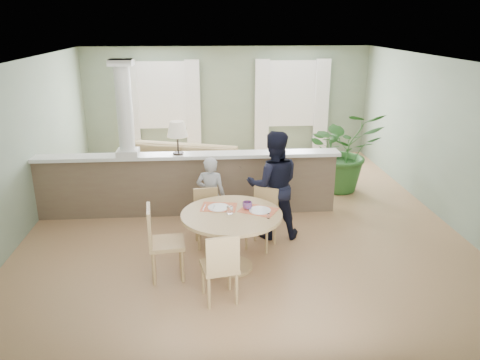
{
  "coord_description": "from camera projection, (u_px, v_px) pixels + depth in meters",
  "views": [
    {
      "loc": [
        -0.6,
        -7.6,
        3.3
      ],
      "look_at": [
        -0.08,
        -1.0,
        1.02
      ],
      "focal_mm": 35.0,
      "sensor_mm": 36.0,
      "label": 1
    }
  ],
  "objects": [
    {
      "name": "chair_far_man",
      "position": [
        263.0,
        215.0,
        7.07
      ],
      "size": [
        0.56,
        0.56,
        0.9
      ],
      "rotation": [
        0.0,
        0.0,
        -0.53
      ],
      "color": "tan",
      "rests_on": "ground"
    },
    {
      "name": "chair_far_boy",
      "position": [
        207.0,
        214.0,
        7.15
      ],
      "size": [
        0.44,
        0.44,
        0.87
      ],
      "rotation": [
        0.0,
        0.0,
        0.13
      ],
      "color": "tan",
      "rests_on": "ground"
    },
    {
      "name": "dining_table",
      "position": [
        232.0,
        225.0,
        6.35
      ],
      "size": [
        1.37,
        1.37,
        0.94
      ],
      "rotation": [
        0.0,
        0.0,
        -0.17
      ],
      "color": "tan",
      "rests_on": "ground"
    },
    {
      "name": "pony_wall",
      "position": [
        183.0,
        176.0,
        8.17
      ],
      "size": [
        5.32,
        0.38,
        2.7
      ],
      "color": "brown",
      "rests_on": "ground"
    },
    {
      "name": "room_shell",
      "position": [
        236.0,
        108.0,
        8.28
      ],
      "size": [
        7.02,
        8.02,
        2.71
      ],
      "color": "gray",
      "rests_on": "ground"
    },
    {
      "name": "man_person",
      "position": [
        273.0,
        185.0,
        7.27
      ],
      "size": [
        0.86,
        0.68,
        1.72
      ],
      "primitive_type": "imported",
      "rotation": [
        0.0,
        0.0,
        3.11
      ],
      "color": "black",
      "rests_on": "ground"
    },
    {
      "name": "child_person",
      "position": [
        211.0,
        196.0,
        7.45
      ],
      "size": [
        0.53,
        0.41,
        1.28
      ],
      "primitive_type": "imported",
      "rotation": [
        0.0,
        0.0,
        2.91
      ],
      "color": "#9F9FA4",
      "rests_on": "ground"
    },
    {
      "name": "ground",
      "position": [
        240.0,
        216.0,
        8.28
      ],
      "size": [
        8.0,
        8.0,
        0.0
      ],
      "primitive_type": "plane",
      "color": "tan",
      "rests_on": "ground"
    },
    {
      "name": "houseplant",
      "position": [
        343.0,
        151.0,
        9.33
      ],
      "size": [
        1.58,
        1.4,
        1.64
      ],
      "primitive_type": "imported",
      "rotation": [
        0.0,
        0.0,
        0.08
      ],
      "color": "#2A5C24",
      "rests_on": "ground"
    },
    {
      "name": "chair_near",
      "position": [
        221.0,
        265.0,
        5.6
      ],
      "size": [
        0.5,
        0.5,
        0.94
      ],
      "rotation": [
        0.0,
        0.0,
        3.34
      ],
      "color": "tan",
      "rests_on": "ground"
    },
    {
      "name": "sofa",
      "position": [
        177.0,
        169.0,
        9.46
      ],
      "size": [
        3.16,
        2.02,
        0.86
      ],
      "primitive_type": "imported",
      "rotation": [
        0.0,
        0.0,
        -0.32
      ],
      "color": "#957C51",
      "rests_on": "ground"
    },
    {
      "name": "chair_side",
      "position": [
        160.0,
        239.0,
        6.15
      ],
      "size": [
        0.51,
        0.51,
        1.02
      ],
      "rotation": [
        0.0,
        0.0,
        1.68
      ],
      "color": "tan",
      "rests_on": "ground"
    }
  ]
}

